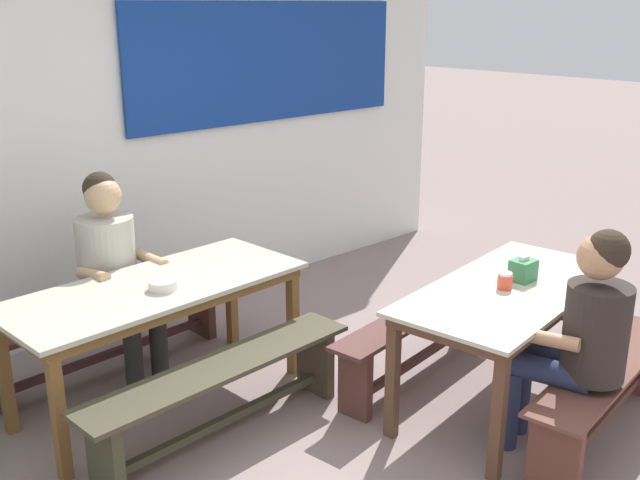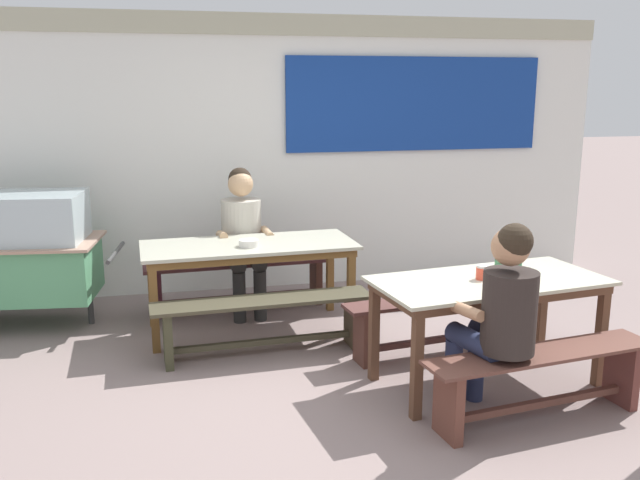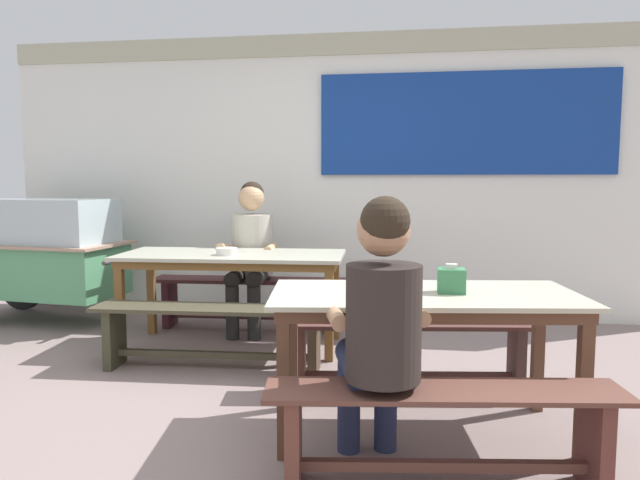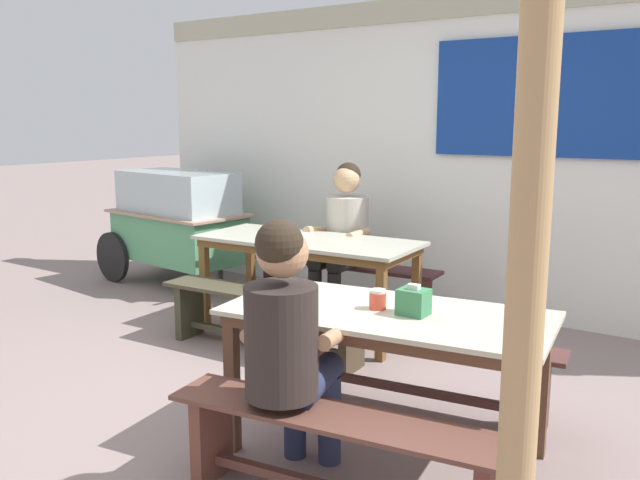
% 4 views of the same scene
% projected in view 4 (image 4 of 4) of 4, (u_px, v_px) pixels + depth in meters
% --- Properties ---
extents(ground_plane, '(40.00, 40.00, 0.00)m').
position_uv_depth(ground_plane, '(269.00, 405.00, 3.90)').
color(ground_plane, gray).
extents(backdrop_wall, '(6.36, 0.23, 2.65)m').
position_uv_depth(backdrop_wall, '(455.00, 148.00, 5.70)').
color(backdrop_wall, white).
rests_on(backdrop_wall, ground_plane).
extents(dining_table_far, '(1.75, 0.81, 0.74)m').
position_uv_depth(dining_table_far, '(308.00, 248.00, 5.15)').
color(dining_table_far, '#B8B8A2').
rests_on(dining_table_far, ground_plane).
extents(dining_table_near, '(1.63, 0.93, 0.74)m').
position_uv_depth(dining_table_near, '(387.00, 326.00, 3.23)').
color(dining_table_near, beige).
rests_on(dining_table_near, ground_plane).
extents(bench_far_back, '(1.70, 0.37, 0.44)m').
position_uv_depth(bench_far_back, '(344.00, 278.00, 5.71)').
color(bench_far_back, '#4C282B').
rests_on(bench_far_back, ground_plane).
extents(bench_far_front, '(1.66, 0.39, 0.44)m').
position_uv_depth(bench_far_front, '(264.00, 312.00, 4.73)').
color(bench_far_front, '#403B2A').
rests_on(bench_far_front, ground_plane).
extents(bench_near_back, '(1.58, 0.44, 0.44)m').
position_uv_depth(bench_near_back, '(422.00, 360.00, 3.81)').
color(bench_near_back, '#512F2B').
rests_on(bench_near_back, ground_plane).
extents(bench_near_front, '(1.53, 0.49, 0.44)m').
position_uv_depth(bench_near_front, '(336.00, 451.00, 2.79)').
color(bench_near_front, brown).
rests_on(bench_near_front, ground_plane).
extents(food_cart, '(1.82, 0.96, 1.13)m').
position_uv_depth(food_cart, '(177.00, 219.00, 6.64)').
color(food_cart, '#559F6C').
rests_on(food_cart, ground_plane).
extents(person_near_front, '(0.48, 0.59, 1.24)m').
position_uv_depth(person_near_front, '(288.00, 338.00, 2.90)').
color(person_near_front, '#272E4F').
rests_on(person_near_front, ground_plane).
extents(person_center_facing, '(0.48, 0.61, 1.29)m').
position_uv_depth(person_center_facing, '(344.00, 230.00, 5.56)').
color(person_center_facing, '#272726').
rests_on(person_center_facing, ground_plane).
extents(tissue_box, '(0.14, 0.12, 0.15)m').
position_uv_depth(tissue_box, '(413.00, 302.00, 3.14)').
color(tissue_box, '#387B4E').
rests_on(tissue_box, dining_table_near).
extents(condiment_jar, '(0.08, 0.08, 0.10)m').
position_uv_depth(condiment_jar, '(378.00, 299.00, 3.24)').
color(condiment_jar, '#E54A33').
rests_on(condiment_jar, dining_table_near).
extents(soup_bowl, '(0.16, 0.16, 0.05)m').
position_uv_depth(soup_bowl, '(298.00, 237.00, 5.06)').
color(soup_bowl, silver).
rests_on(soup_bowl, dining_table_far).
extents(wooden_support_post, '(0.11, 0.11, 2.34)m').
position_uv_depth(wooden_support_post, '(526.00, 290.00, 1.89)').
color(wooden_support_post, tan).
rests_on(wooden_support_post, ground_plane).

